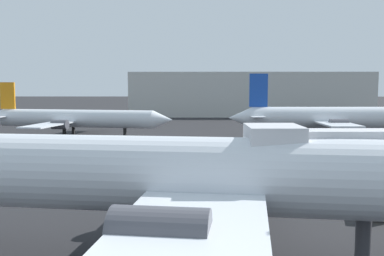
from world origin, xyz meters
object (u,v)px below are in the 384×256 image
at_px(airplane_distant, 332,118).
at_px(airplane_at_gate, 183,175).
at_px(baggage_cart, 377,205).
at_px(airplane_far_left, 74,119).

bearing_deg(airplane_distant, airplane_at_gate, -115.47).
bearing_deg(baggage_cart, airplane_far_left, 50.86).
height_order(airplane_at_gate, airplane_distant, airplane_at_gate).
bearing_deg(baggage_cart, airplane_at_gate, 136.99).
bearing_deg(airplane_at_gate, baggage_cart, -140.68).
bearing_deg(airplane_distant, airplane_far_left, 174.82).
relative_size(airplane_at_gate, baggage_cart, 14.55).
relative_size(airplane_far_left, baggage_cart, 11.61).
distance_m(airplane_distant, baggage_cart, 39.74).
bearing_deg(airplane_far_left, baggage_cart, -43.88).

